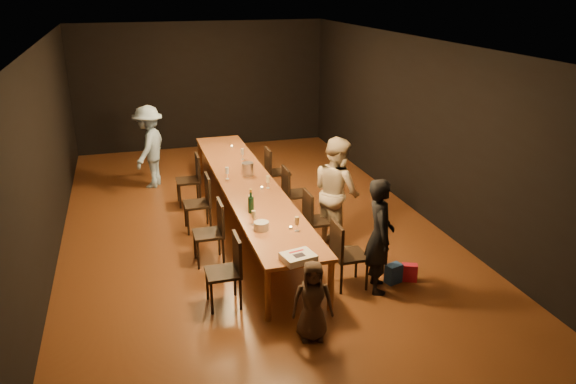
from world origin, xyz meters
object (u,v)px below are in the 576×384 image
object	(u,v)px
chair_left_0	(223,272)
plate_stack	(261,226)
chair_left_2	(197,203)
chair_right_0	(350,254)
chair_right_3	(278,172)
chair_left_1	(208,233)
woman_tan	(336,191)
man_blue	(149,147)
chair_right_1	(320,220)
ice_bucket	(248,169)
chair_right_2	(296,193)
table	(248,185)
chair_left_3	(188,180)
child	(312,301)
champagne_bottle	(251,201)
woman_birthday	(380,236)
birthday_cake	(298,257)

from	to	relation	value
chair_left_0	plate_stack	world-z (taller)	chair_left_0
chair_left_2	chair_right_0	bearing A→B (deg)	-144.69
chair_right_0	chair_right_3	distance (m)	3.60
chair_left_1	plate_stack	world-z (taller)	chair_left_1
chair_right_3	woman_tan	distance (m)	2.35
chair_left_0	man_blue	bearing A→B (deg)	7.07
chair_right_1	man_blue	bearing A→B (deg)	-147.33
chair_left_0	ice_bucket	size ratio (longest dim) A/B	4.23
chair_right_3	chair_right_1	bearing A→B (deg)	-0.00
chair_right_2	chair_right_3	size ratio (longest dim) A/B	1.00
chair_right_3	table	bearing A→B (deg)	-35.31
chair_right_1	ice_bucket	world-z (taller)	ice_bucket
chair_right_3	chair_left_3	world-z (taller)	same
chair_right_1	chair_right_2	world-z (taller)	same
child	plate_stack	size ratio (longest dim) A/B	4.76
chair_right_2	chair_right_3	distance (m)	1.20
chair_right_0	champagne_bottle	distance (m)	1.61
chair_right_1	plate_stack	size ratio (longest dim) A/B	4.58
table	chair_right_3	distance (m)	1.49
chair_right_3	woman_tan	bearing A→B (deg)	7.45
chair_left_2	man_blue	xyz separation A→B (m)	(-0.59, 2.37, 0.35)
chair_right_1	woman_birthday	xyz separation A→B (m)	(0.33, -1.38, 0.31)
chair_right_0	champagne_bottle	size ratio (longest dim) A/B	2.60
chair_left_1	chair_left_2	size ratio (longest dim) A/B	1.00
chair_left_3	woman_tan	bearing A→B (deg)	-138.93
chair_right_3	birthday_cake	bearing A→B (deg)	-12.02
child	birthday_cake	distance (m)	0.58
chair_left_0	woman_tan	bearing A→B (deg)	-56.87
chair_right_1	chair_right_3	size ratio (longest dim) A/B	1.00
chair_right_3	ice_bucket	xyz separation A→B (m)	(-0.77, -0.85, 0.39)
chair_right_0	chair_left_2	xyz separation A→B (m)	(-1.70, 2.40, 0.00)
chair_right_0	man_blue	bearing A→B (deg)	-154.35
chair_left_3	ice_bucket	world-z (taller)	ice_bucket
woman_tan	man_blue	world-z (taller)	woman_tan
plate_stack	champagne_bottle	xyz separation A→B (m)	(0.00, 0.62, 0.12)
chair_right_2	chair_right_1	bearing A→B (deg)	-0.00
woman_birthday	plate_stack	size ratio (longest dim) A/B	7.65
table	champagne_bottle	size ratio (longest dim) A/B	16.75
chair_right_2	birthday_cake	world-z (taller)	chair_right_2
table	woman_birthday	bearing A→B (deg)	-65.45
chair_right_2	champagne_bottle	distance (m)	1.75
chair_left_2	child	xyz separation A→B (m)	(0.85, -3.38, 0.02)
child	chair_left_0	bearing A→B (deg)	142.39
man_blue	chair_left_3	bearing A→B (deg)	51.31
chair_right_3	chair_left_1	world-z (taller)	same
chair_right_3	chair_left_0	distance (m)	3.98
chair_right_2	child	bearing A→B (deg)	-14.16
birthday_cake	plate_stack	xyz separation A→B (m)	(-0.21, 0.98, 0.01)
chair_left_1	ice_bucket	size ratio (longest dim) A/B	4.23
chair_right_3	birthday_cake	world-z (taller)	chair_right_3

